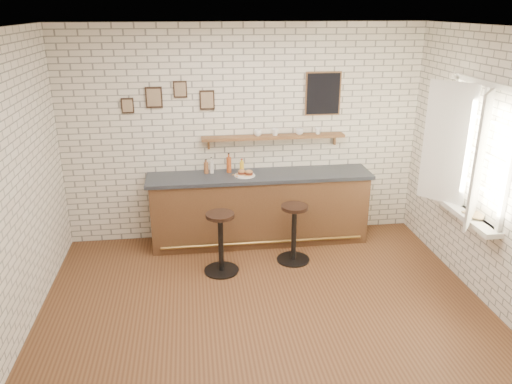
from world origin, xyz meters
TOP-DOWN VIEW (x-y plane):
  - ground at (0.00, 0.00)m, footprint 5.00×5.00m
  - bar_counter at (0.18, 1.70)m, footprint 3.10×0.65m
  - sandwich_plate at (-0.03, 1.66)m, footprint 0.28×0.28m
  - ciabatta_sandwich at (-0.02, 1.66)m, footprint 0.21×0.14m
  - potato_chips at (-0.06, 1.65)m, footprint 0.26×0.19m
  - bitters_bottle_brown at (-0.55, 1.84)m, footprint 0.06×0.06m
  - bitters_bottle_white at (-0.47, 1.84)m, footprint 0.06×0.06m
  - bitters_bottle_amber at (-0.23, 1.84)m, footprint 0.07×0.07m
  - condiment_bottle_yellow at (-0.05, 1.84)m, footprint 0.06×0.06m
  - bar_stool_left at (-0.43, 0.88)m, footprint 0.44×0.44m
  - bar_stool_right at (0.54, 1.04)m, footprint 0.44×0.44m
  - wall_shelf at (0.40, 1.90)m, footprint 2.00×0.18m
  - shelf_cup_a at (0.18, 1.90)m, footprint 0.14×0.14m
  - shelf_cup_b at (0.42, 1.90)m, footprint 0.14×0.14m
  - shelf_cup_c at (0.77, 1.90)m, footprint 0.12×0.12m
  - shelf_cup_d at (1.03, 1.90)m, footprint 0.11×0.11m
  - back_wall_decor at (0.23, 1.98)m, footprint 2.96×0.02m
  - window_sill at (2.40, 0.30)m, footprint 0.20×1.35m
  - casement_window at (2.36, 0.30)m, footprint 0.40×1.30m
  - book_lower at (2.38, 0.12)m, footprint 0.24×0.27m
  - book_upper at (2.38, 0.11)m, footprint 0.26×0.27m

SIDE VIEW (x-z plane):
  - ground at x=0.00m, z-range 0.00..0.00m
  - bar_stool_right at x=0.54m, z-range 0.03..0.81m
  - bar_stool_left at x=-0.43m, z-range 0.03..0.83m
  - bar_counter at x=0.18m, z-range 0.00..1.01m
  - window_sill at x=2.40m, z-range 0.87..0.93m
  - book_lower at x=2.38m, z-range 0.93..0.95m
  - book_upper at x=2.38m, z-range 0.95..0.97m
  - sandwich_plate at x=-0.03m, z-range 1.01..1.02m
  - potato_chips at x=-0.06m, z-range 1.02..1.03m
  - ciabatta_sandwich at x=-0.02m, z-range 1.02..1.09m
  - condiment_bottle_yellow at x=-0.05m, z-range 0.99..1.18m
  - bitters_bottle_brown at x=-0.55m, z-range 0.99..1.19m
  - bitters_bottle_white at x=-0.47m, z-range 0.99..1.22m
  - bitters_bottle_amber at x=-0.23m, z-range 0.98..1.26m
  - wall_shelf at x=0.40m, z-range 1.39..1.57m
  - shelf_cup_c at x=0.77m, z-range 1.50..1.59m
  - shelf_cup_a at x=0.18m, z-range 1.50..1.59m
  - shelf_cup_d at x=1.03m, z-range 1.50..1.59m
  - shelf_cup_b at x=0.42m, z-range 1.50..1.59m
  - casement_window at x=2.36m, z-range 0.87..2.43m
  - back_wall_decor at x=0.23m, z-range 1.77..2.33m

